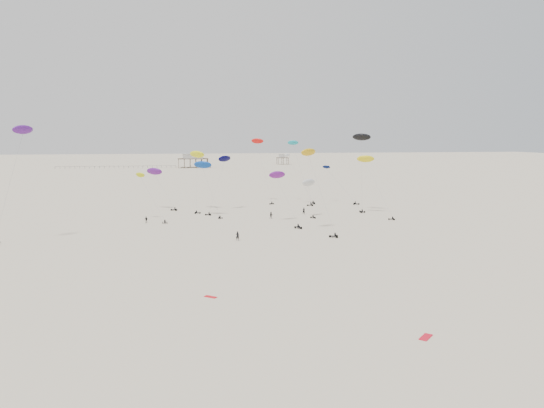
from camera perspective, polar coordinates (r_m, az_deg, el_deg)
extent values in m
plane|color=beige|center=(228.01, -4.91, 1.78)|extent=(900.00, 900.00, 0.00)
cube|color=brown|center=(376.53, -8.50, 4.84)|extent=(21.00, 13.00, 0.30)
cube|color=silver|center=(376.46, -8.51, 5.11)|extent=(14.00, 8.40, 3.20)
cube|color=#B2B2AD|center=(376.40, -8.51, 5.38)|extent=(15.00, 9.00, 0.30)
cube|color=brown|center=(414.24, 1.15, 5.00)|extent=(9.00, 7.00, 0.30)
cube|color=silver|center=(414.19, 1.15, 5.19)|extent=(5.60, 4.20, 2.40)
cube|color=#B2B2AD|center=(414.14, 1.15, 5.37)|extent=(6.00, 4.50, 0.30)
cube|color=black|center=(378.94, -16.39, 3.93)|extent=(80.00, 0.10, 0.10)
cylinder|color=gray|center=(131.68, 1.67, 0.36)|extent=(0.03, 0.03, 16.97)
ellipsoid|color=#711989|center=(137.26, 0.55, 3.17)|extent=(4.99, 3.07, 2.33)
cylinder|color=gray|center=(140.77, -12.75, 0.60)|extent=(0.03, 0.03, 15.56)
ellipsoid|color=#CFD912|center=(145.22, -13.99, 3.06)|extent=(3.31, 3.21, 1.62)
cylinder|color=gray|center=(169.58, 3.20, 3.27)|extent=(0.03, 0.03, 20.37)
ellipsoid|color=#179EB2|center=(172.46, 2.27, 6.61)|extent=(3.72, 2.12, 1.74)
cylinder|color=gray|center=(176.68, 3.01, 2.73)|extent=(0.03, 0.03, 19.76)
ellipsoid|color=white|center=(181.65, 1.63, 5.25)|extent=(2.98, 2.85, 1.48)
cylinder|color=gray|center=(144.23, 4.21, 0.37)|extent=(0.03, 0.03, 9.13)
ellipsoid|color=silver|center=(146.06, 3.95, 2.32)|extent=(4.88, 3.88, 2.30)
cylinder|color=gray|center=(144.87, -6.57, 1.31)|extent=(0.03, 0.03, 15.11)
ellipsoid|color=#0C3FA2|center=(147.97, -7.47, 4.21)|extent=(5.74, 4.38, 2.62)
cylinder|color=gray|center=(120.14, 5.27, 1.15)|extent=(0.03, 0.03, 20.88)
ellipsoid|color=gold|center=(125.14, 3.93, 5.58)|extent=(4.89, 3.97, 2.27)
cylinder|color=gray|center=(148.19, 11.34, 1.64)|extent=(0.03, 0.03, 20.56)
ellipsoid|color=yellow|center=(154.26, 10.02, 4.81)|extent=(5.36, 3.60, 2.48)
cylinder|color=gray|center=(175.44, 7.41, 2.04)|extent=(0.03, 0.03, 16.34)
ellipsoid|color=#04103E|center=(179.06, 5.87, 3.99)|extent=(3.00, 2.75, 1.38)
cylinder|color=gray|center=(175.52, -0.84, 3.44)|extent=(0.03, 0.03, 22.38)
ellipsoid|color=red|center=(180.74, -1.58, 6.79)|extent=(4.77, 3.97, 2.22)
cylinder|color=gray|center=(153.78, -5.96, 1.90)|extent=(0.03, 0.03, 19.67)
ellipsoid|color=#06043D|center=(159.91, -5.13, 4.88)|extent=(5.00, 4.45, 2.36)
cylinder|color=gray|center=(156.31, -8.06, 2.16)|extent=(0.03, 0.03, 18.18)
ellipsoid|color=yellow|center=(161.07, -8.07, 5.32)|extent=(5.83, 5.94, 2.82)
cylinder|color=gray|center=(156.12, 9.62, 3.11)|extent=(0.03, 0.03, 20.61)
ellipsoid|color=black|center=(158.43, 9.61, 7.12)|extent=(5.96, 5.07, 2.72)
cylinder|color=gray|center=(122.27, -26.40, 1.73)|extent=(0.03, 0.03, 22.95)
ellipsoid|color=#561885|center=(123.93, -25.24, 7.25)|extent=(4.42, 4.18, 2.20)
cylinder|color=gray|center=(161.74, -11.52, 1.36)|extent=(0.03, 0.03, 12.80)
ellipsoid|color=#5F1884|center=(164.48, -12.54, 3.45)|extent=(5.89, 5.03, 2.75)
imported|color=black|center=(112.30, -3.73, -3.93)|extent=(0.94, 0.75, 2.29)
imported|color=black|center=(141.48, -0.09, -1.58)|extent=(1.05, 0.62, 2.13)
imported|color=black|center=(138.19, -13.37, -1.99)|extent=(1.23, 0.78, 1.94)
imported|color=black|center=(149.63, 3.43, -1.10)|extent=(0.84, 0.60, 2.24)
cube|color=red|center=(62.07, 16.21, -13.62)|extent=(2.18, 2.20, 0.08)
cube|color=red|center=(74.04, -6.62, -9.92)|extent=(1.85, 1.66, 0.07)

